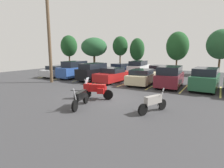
# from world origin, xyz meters

# --- Properties ---
(ground) EXTENTS (44.00, 44.00, 0.10)m
(ground) POSITION_xyz_m (0.00, 0.00, -0.05)
(ground) COLOR #38383A
(motorcycle_touring) EXTENTS (2.15, 1.06, 1.43)m
(motorcycle_touring) POSITION_xyz_m (-0.28, -0.46, 0.67)
(motorcycle_touring) COLOR black
(motorcycle_touring) RESTS_ON ground
(motorcycle_second) EXTENTS (0.87, 2.18, 1.27)m
(motorcycle_second) POSITION_xyz_m (0.07, -2.47, 0.56)
(motorcycle_second) COLOR black
(motorcycle_second) RESTS_ON ground
(motorcycle_third) EXTENTS (0.97, 1.99, 1.24)m
(motorcycle_third) POSITION_xyz_m (3.97, -1.24, 0.54)
(motorcycle_third) COLOR black
(motorcycle_third) RESTS_ON ground
(parking_stripes) EXTENTS (21.97, 4.79, 0.01)m
(parking_stripes) POSITION_xyz_m (-1.15, 6.43, 0.00)
(parking_stripes) COLOR #EAE066
(parking_stripes) RESTS_ON ground
(car_silver) EXTENTS (2.01, 4.73, 1.42)m
(car_silver) POSITION_xyz_m (-10.91, 6.22, 0.70)
(car_silver) COLOR #B7B7BC
(car_silver) RESTS_ON ground
(car_blue) EXTENTS (1.98, 4.88, 2.03)m
(car_blue) POSITION_xyz_m (-8.17, 6.46, 0.98)
(car_blue) COLOR #2D519E
(car_blue) RESTS_ON ground
(car_black) EXTENTS (1.99, 4.60, 1.90)m
(car_black) POSITION_xyz_m (-5.17, 6.15, 0.95)
(car_black) COLOR black
(car_black) RESTS_ON ground
(car_red) EXTENTS (2.20, 4.87, 1.49)m
(car_red) POSITION_xyz_m (-2.75, 6.19, 0.71)
(car_red) COLOR maroon
(car_red) RESTS_ON ground
(car_champagne) EXTENTS (2.30, 4.88, 1.49)m
(car_champagne) POSITION_xyz_m (0.39, 6.38, 0.74)
(car_champagne) COLOR #C1B289
(car_champagne) RESTS_ON ground
(car_maroon) EXTENTS (2.17, 4.45, 1.89)m
(car_maroon) POSITION_xyz_m (3.03, 6.30, 0.94)
(car_maroon) COLOR maroon
(car_maroon) RESTS_ON ground
(car_green) EXTENTS (2.12, 4.49, 1.84)m
(car_green) POSITION_xyz_m (5.85, 6.62, 0.91)
(car_green) COLOR #235638
(car_green) RESTS_ON ground
(car_far_navy) EXTENTS (2.25, 4.35, 1.45)m
(car_far_navy) POSITION_xyz_m (-5.57, 13.24, 0.72)
(car_far_navy) COLOR navy
(car_far_navy) RESTS_ON ground
(car_far_white) EXTENTS (2.13, 4.76, 1.89)m
(car_far_white) POSITION_xyz_m (-2.83, 13.28, 0.95)
(car_far_white) COLOR white
(car_far_white) RESTS_ON ground
(car_far_charcoal) EXTENTS (1.90, 4.73, 1.42)m
(car_far_charcoal) POSITION_xyz_m (-0.10, 13.29, 0.68)
(car_far_charcoal) COLOR #38383D
(car_far_charcoal) RESTS_ON ground
(utility_pole) EXTENTS (1.41, 1.30, 8.96)m
(utility_pole) POSITION_xyz_m (-8.16, 2.71, 4.59)
(utility_pole) COLOR brown
(utility_pole) RESTS_ON ground
(tree_far_left) EXTENTS (4.77, 4.77, 5.66)m
(tree_far_left) POSITION_xyz_m (-13.66, 17.90, 3.92)
(tree_far_left) COLOR #4C3823
(tree_far_left) RESTS_ON ground
(tree_right) EXTENTS (3.63, 3.63, 6.05)m
(tree_right) POSITION_xyz_m (6.67, 18.42, 4.08)
(tree_right) COLOR #4C3823
(tree_right) RESTS_ON ground
(tree_far_right) EXTENTS (3.38, 3.38, 6.13)m
(tree_far_right) POSITION_xyz_m (0.87, 19.66, 3.95)
(tree_far_right) COLOR #4C3823
(tree_far_right) RESTS_ON ground
(tree_left) EXTENTS (2.59, 2.59, 5.44)m
(tree_left) POSITION_xyz_m (-6.16, 20.51, 3.45)
(tree_left) COLOR #4C3823
(tree_left) RESTS_ON ground
(tree_center_left) EXTENTS (3.30, 3.30, 6.30)m
(tree_center_left) POSITION_xyz_m (-19.85, 17.86, 4.20)
(tree_center_left) COLOR #4C3823
(tree_center_left) RESTS_ON ground
(tree_center) EXTENTS (2.79, 2.79, 5.87)m
(tree_center) POSITION_xyz_m (-9.41, 20.20, 4.09)
(tree_center) COLOR #4C3823
(tree_center) RESTS_ON ground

